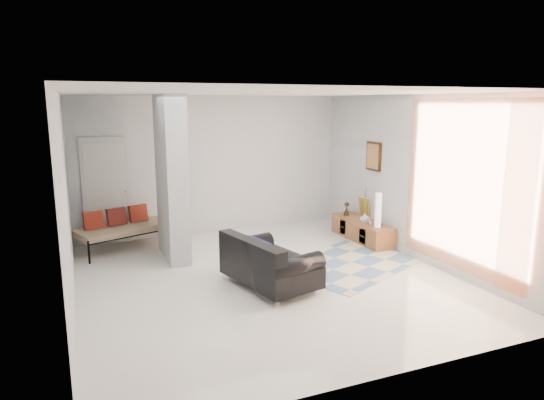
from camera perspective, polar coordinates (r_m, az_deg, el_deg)
name	(u,v)px	position (r m, az deg, el deg)	size (l,w,h in m)	color
floor	(266,278)	(7.57, -0.67, -9.18)	(6.00, 6.00, 0.00)	silver
ceiling	(266,93)	(7.09, -0.73, 12.52)	(6.00, 6.00, 0.00)	white
wall_back	(212,165)	(10.02, -7.04, 4.08)	(6.00, 6.00, 0.00)	silver
wall_front	(385,241)	(4.61, 13.20, -4.77)	(6.00, 6.00, 0.00)	silver
wall_left	(66,203)	(6.71, -23.09, -0.35)	(6.00, 6.00, 0.00)	silver
wall_right	(417,178)	(8.59, 16.65, 2.47)	(6.00, 6.00, 0.00)	silver
partition_column	(172,178)	(8.42, -11.74, 2.55)	(0.35, 1.20, 2.80)	#A1A6A8
hallway_door	(106,191)	(9.70, -18.96, 1.03)	(0.85, 0.06, 2.04)	beige
curtain	(463,186)	(7.67, 21.56, 1.52)	(2.55, 2.55, 0.00)	orange
wall_art	(374,156)	(9.54, 11.87, 5.06)	(0.04, 0.45, 0.55)	#391D0F
media_console	(362,230)	(9.69, 10.53, -3.48)	(0.45, 1.62, 0.80)	brown
loveseat	(267,264)	(7.11, -0.61, -7.49)	(1.19, 1.65, 0.76)	silver
daybed	(127,226)	(9.36, -16.67, -2.99)	(2.05, 1.41, 0.77)	black
area_rug	(351,262)	(8.37, 9.29, -7.26)	(2.51, 1.68, 0.01)	beige
cylinder_lamp	(378,210)	(9.12, 12.40, -1.17)	(0.12, 0.12, 0.64)	silver
bronze_figurine	(347,209)	(10.01, 8.77, -1.03)	(0.13, 0.13, 0.26)	black
vase	(365,218)	(9.47, 10.85, -2.04)	(0.18, 0.18, 0.19)	silver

